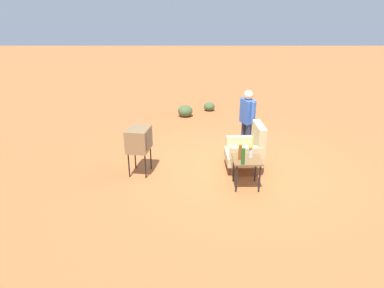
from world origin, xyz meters
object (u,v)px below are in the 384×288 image
(armchair, at_px, (248,149))
(side_table, at_px, (247,163))
(person_standing, at_px, (247,120))
(bottle_tall_amber, at_px, (240,152))
(tv_on_stand, at_px, (139,140))
(bottle_wine_green, at_px, (243,156))
(flower_vase, at_px, (251,150))

(armchair, xyz_separation_m, side_table, (0.77, -0.14, 0.02))
(person_standing, height_order, bottle_tall_amber, person_standing)
(bottle_tall_amber, bearing_deg, tv_on_stand, -106.82)
(side_table, xyz_separation_m, bottle_tall_amber, (0.01, -0.15, 0.24))
(side_table, bearing_deg, bottle_wine_green, -27.37)
(person_standing, distance_m, flower_vase, 1.46)
(bottle_wine_green, bearing_deg, bottle_tall_amber, -173.62)
(armchair, height_order, bottle_wine_green, armchair)
(bottle_tall_amber, relative_size, bottle_wine_green, 0.94)
(tv_on_stand, distance_m, bottle_wine_green, 2.25)
(side_table, relative_size, bottle_tall_amber, 2.02)
(side_table, relative_size, bottle_wine_green, 1.89)
(armchair, bearing_deg, tv_on_stand, -86.01)
(side_table, distance_m, tv_on_stand, 2.30)
(bottle_wine_green, distance_m, flower_vase, 0.38)
(armchair, distance_m, bottle_tall_amber, 0.88)
(armchair, distance_m, bottle_wine_green, 1.08)
(bottle_wine_green, bearing_deg, tv_on_stand, -112.11)
(bottle_wine_green, height_order, flower_vase, bottle_wine_green)
(tv_on_stand, bearing_deg, flower_vase, 76.96)
(tv_on_stand, bearing_deg, person_standing, 110.69)
(armchair, relative_size, flower_vase, 4.00)
(bottle_tall_amber, distance_m, flower_vase, 0.24)
(person_standing, relative_size, flower_vase, 6.19)
(flower_vase, bearing_deg, person_standing, 174.76)
(tv_on_stand, relative_size, bottle_tall_amber, 3.43)
(armchair, height_order, side_table, armchair)
(bottle_wine_green, bearing_deg, side_table, 152.63)
(armchair, bearing_deg, bottle_tall_amber, -20.28)
(person_standing, xyz_separation_m, bottle_tall_amber, (1.53, -0.36, -0.18))
(armchair, relative_size, tv_on_stand, 1.03)
(tv_on_stand, bearing_deg, side_table, 74.53)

